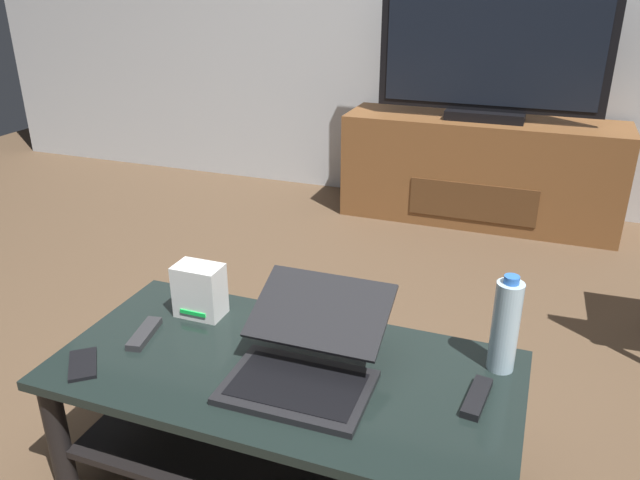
{
  "coord_description": "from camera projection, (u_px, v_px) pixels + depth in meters",
  "views": [
    {
      "loc": [
        0.71,
        -1.48,
        1.35
      ],
      "look_at": [
        0.06,
        0.28,
        0.53
      ],
      "focal_mm": 34.73,
      "sensor_mm": 36.0,
      "label": 1
    }
  ],
  "objects": [
    {
      "name": "water_bottle_near",
      "position": [
        505.0,
        326.0,
        1.59
      ],
      "size": [
        0.07,
        0.07,
        0.27
      ],
      "color": "silver",
      "rests_on": "coffee_table"
    },
    {
      "name": "media_cabinet",
      "position": [
        480.0,
        170.0,
        3.55
      ],
      "size": [
        1.54,
        0.44,
        0.6
      ],
      "color": "brown",
      "rests_on": "ground"
    },
    {
      "name": "television",
      "position": [
        492.0,
        54.0,
        3.27
      ],
      "size": [
        1.21,
        0.2,
        0.73
      ],
      "color": "black",
      "rests_on": "media_cabinet"
    },
    {
      "name": "tv_remote",
      "position": [
        144.0,
        334.0,
        1.78
      ],
      "size": [
        0.08,
        0.17,
        0.02
      ],
      "primitive_type": "cube",
      "rotation": [
        0.0,
        0.0,
        0.2
      ],
      "color": "#2D2D30",
      "rests_on": "coffee_table"
    },
    {
      "name": "router_box",
      "position": [
        200.0,
        290.0,
        1.87
      ],
      "size": [
        0.14,
        0.1,
        0.16
      ],
      "color": "white",
      "rests_on": "coffee_table"
    },
    {
      "name": "laptop",
      "position": [
        307.0,
        355.0,
        1.59
      ],
      "size": [
        0.37,
        0.43,
        0.19
      ],
      "color": "black",
      "rests_on": "coffee_table"
    },
    {
      "name": "cell_phone",
      "position": [
        83.0,
        364.0,
        1.65
      ],
      "size": [
        0.14,
        0.15,
        0.01
      ],
      "primitive_type": "cube",
      "rotation": [
        0.0,
        0.0,
        0.68
      ],
      "color": "black",
      "rests_on": "coffee_table"
    },
    {
      "name": "coffee_table",
      "position": [
        285.0,
        402.0,
        1.7
      ],
      "size": [
        1.24,
        0.61,
        0.38
      ],
      "color": "black",
      "rests_on": "ground"
    },
    {
      "name": "ground_plane",
      "position": [
        274.0,
        417.0,
        2.04
      ],
      "size": [
        7.68,
        7.68,
        0.0
      ],
      "primitive_type": "plane",
      "color": "brown"
    },
    {
      "name": "soundbar_remote",
      "position": [
        477.0,
        397.0,
        1.51
      ],
      "size": [
        0.06,
        0.16,
        0.02
      ],
      "primitive_type": "cube",
      "rotation": [
        0.0,
        0.0,
        -0.11
      ],
      "color": "black",
      "rests_on": "coffee_table"
    }
  ]
}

